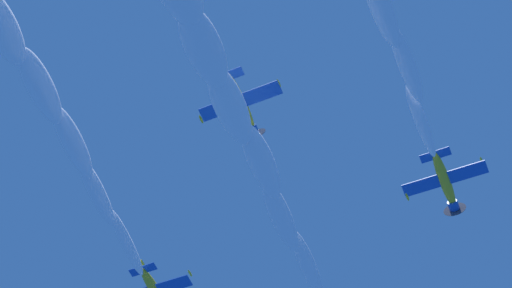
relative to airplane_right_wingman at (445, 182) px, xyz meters
The scene contains 2 objects.
airplane_right_wingman is the anchor object (origin of this frame).
airplane_slot_tail 20.19m from the airplane_right_wingman, 152.23° to the left, with size 7.08×7.79×2.48m.
Camera 1 is at (-38.68, -17.37, 1.96)m, focal length 51.02 mm.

